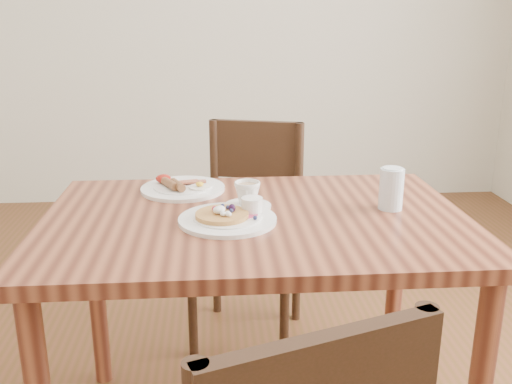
# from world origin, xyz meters

# --- Properties ---
(dining_table) EXTENTS (1.20, 0.80, 0.75)m
(dining_table) POSITION_xyz_m (0.00, 0.00, 0.65)
(dining_table) COLOR brown
(dining_table) RESTS_ON ground
(chair_far) EXTENTS (0.52, 0.52, 0.88)m
(chair_far) POSITION_xyz_m (0.03, 0.65, 0.49)
(chair_far) COLOR #331C12
(chair_far) RESTS_ON ground
(pancake_plate) EXTENTS (0.27, 0.27, 0.06)m
(pancake_plate) POSITION_xyz_m (-0.08, -0.04, 0.76)
(pancake_plate) COLOR white
(pancake_plate) RESTS_ON dining_table
(breakfast_plate) EXTENTS (0.27, 0.27, 0.04)m
(breakfast_plate) POSITION_xyz_m (-0.22, 0.26, 0.76)
(breakfast_plate) COLOR white
(breakfast_plate) RESTS_ON dining_table
(teacup_saucer) EXTENTS (0.14, 0.14, 0.08)m
(teacup_saucer) POSITION_xyz_m (-0.02, 0.07, 0.78)
(teacup_saucer) COLOR white
(teacup_saucer) RESTS_ON dining_table
(water_glass) EXTENTS (0.07, 0.07, 0.12)m
(water_glass) POSITION_xyz_m (0.40, 0.03, 0.81)
(water_glass) COLOR silver
(water_glass) RESTS_ON dining_table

